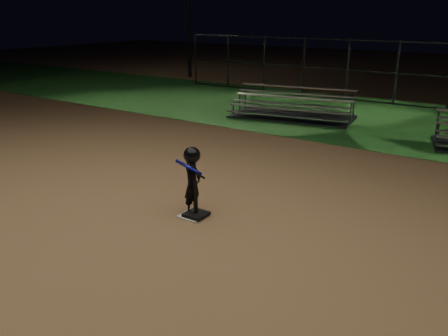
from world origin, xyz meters
TOP-DOWN VIEW (x-y plane):
  - ground at (0.00, 0.00)m, footprint 80.00×80.00m
  - grass_strip at (0.00, 10.00)m, footprint 60.00×8.00m
  - home_plate at (0.00, 0.00)m, footprint 0.45×0.45m
  - batting_tee at (0.07, 0.00)m, footprint 0.38×0.38m
  - child_batter at (-0.09, 0.12)m, footprint 0.43×0.63m
  - bleacher_left at (-2.27, 8.53)m, footprint 4.48×2.75m
  - backstop_fence at (0.00, 13.00)m, footprint 20.08×0.08m

SIDE VIEW (x-z plane):
  - ground at x=0.00m, z-range 0.00..0.00m
  - grass_strip at x=0.00m, z-range 0.00..0.01m
  - home_plate at x=0.00m, z-range 0.00..0.02m
  - batting_tee at x=0.07m, z-range -0.20..0.48m
  - bleacher_left at x=-2.27m, z-range -0.30..0.72m
  - child_batter at x=-0.09m, z-range 0.04..1.31m
  - backstop_fence at x=0.00m, z-range 0.00..2.50m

